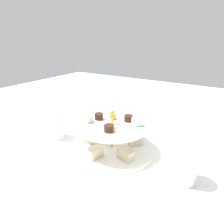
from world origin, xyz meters
name	(u,v)px	position (x,y,z in m)	size (l,w,h in m)	color
ground_plane	(112,149)	(0.00, 0.00, 0.00)	(2.40, 2.40, 0.00)	white
tiered_serving_stand	(112,138)	(0.00, 0.00, 0.04)	(0.29, 0.29, 0.15)	white
water_glass_tall_right	(185,163)	(-0.25, 0.03, 0.06)	(0.07, 0.07, 0.11)	silver
water_glass_short_left	(103,114)	(0.17, -0.19, 0.04)	(0.06, 0.06, 0.07)	silver
teacup_with_saucer	(133,116)	(0.05, -0.26, 0.02)	(0.09, 0.09, 0.05)	white
butter_knife_left	(45,209)	(-0.01, 0.30, 0.00)	(0.17, 0.01, 0.00)	silver
butter_knife_right	(180,133)	(-0.17, -0.25, 0.00)	(0.17, 0.01, 0.00)	silver
water_glass_mid_back	(57,126)	(0.23, 0.04, 0.05)	(0.06, 0.06, 0.10)	silver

